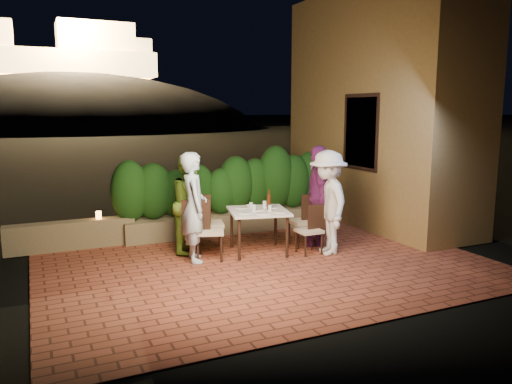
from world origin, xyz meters
TOP-DOWN VIEW (x-y plane):
  - ground at (0.00, 0.00)m, footprint 400.00×400.00m
  - terrace_floor at (0.00, 0.50)m, footprint 7.00×6.00m
  - building_wall at (3.60, 2.00)m, footprint 1.60×5.00m
  - window_pane at (2.82, 1.50)m, footprint 0.08×1.00m
  - window_frame at (2.81, 1.50)m, footprint 0.06×1.15m
  - planter at (0.20, 2.30)m, footprint 4.20×0.55m
  - hedge at (0.20, 2.30)m, footprint 4.00×0.70m
  - parapet at (-2.80, 2.30)m, footprint 2.20×0.30m
  - hill at (2.00, 60.00)m, footprint 52.00×40.00m
  - fortress at (2.00, 60.00)m, footprint 26.00×8.00m
  - dining_table at (0.14, 0.72)m, footprint 1.17×1.17m
  - plate_nw at (-0.18, 0.57)m, footprint 0.21×0.21m
  - plate_sw at (-0.06, 1.00)m, footprint 0.21×0.21m
  - plate_ne at (0.38, 0.42)m, footprint 0.22×0.22m
  - plate_se at (0.45, 0.84)m, footprint 0.24×0.24m
  - plate_centre at (0.15, 0.73)m, footprint 0.24×0.24m
  - plate_front at (0.08, 0.40)m, footprint 0.23×0.23m
  - glass_nw at (0.01, 0.62)m, footprint 0.07×0.07m
  - glass_sw at (0.08, 0.89)m, footprint 0.06×0.06m
  - glass_ne at (0.28, 0.54)m, footprint 0.06×0.06m
  - glass_se at (0.33, 0.86)m, footprint 0.07×0.07m
  - beer_bottle at (0.33, 0.69)m, footprint 0.07×0.07m
  - bowl at (0.12, 1.00)m, footprint 0.18×0.18m
  - chair_left_front at (-0.76, 0.68)m, footprint 0.60×0.60m
  - chair_left_back at (-0.59, 1.17)m, footprint 0.56×0.56m
  - chair_right_front at (0.90, 0.30)m, footprint 0.40×0.40m
  - chair_right_back at (1.05, 0.77)m, footprint 0.45×0.45m
  - diner_blue at (-1.01, 0.72)m, footprint 0.52×0.71m
  - diner_green at (-0.89, 1.27)m, footprint 0.97×1.05m
  - diner_white at (1.20, 0.19)m, footprint 0.89×1.27m
  - diner_purple at (1.36, 0.77)m, footprint 0.84×1.16m
  - parapet_lamp at (-2.31, 2.30)m, footprint 0.10×0.10m

SIDE VIEW (x-z plane):
  - hill at x=2.00m, z-range -15.00..7.00m
  - terrace_floor at x=0.00m, z-range -0.15..0.00m
  - ground at x=0.00m, z-range -0.02..-0.02m
  - planter at x=0.20m, z-range 0.00..0.40m
  - parapet at x=-2.80m, z-range 0.00..0.50m
  - dining_table at x=0.14m, z-range 0.00..0.75m
  - chair_right_front at x=0.90m, z-range 0.00..0.85m
  - chair_right_back at x=1.05m, z-range 0.00..0.95m
  - chair_left_back at x=-0.59m, z-range 0.00..1.00m
  - chair_left_front at x=-0.76m, z-range 0.00..1.01m
  - parapet_lamp at x=-2.31m, z-range 0.50..0.64m
  - plate_nw at x=-0.18m, z-range 0.75..0.76m
  - plate_sw at x=-0.06m, z-range 0.75..0.76m
  - plate_ne at x=0.38m, z-range 0.75..0.76m
  - plate_front at x=0.08m, z-range 0.75..0.76m
  - plate_se at x=0.45m, z-range 0.75..0.76m
  - plate_centre at x=0.15m, z-range 0.75..0.76m
  - bowl at x=0.12m, z-range 0.75..0.79m
  - glass_ne at x=0.28m, z-range 0.75..0.86m
  - glass_sw at x=0.08m, z-range 0.75..0.86m
  - glass_se at x=0.33m, z-range 0.75..0.87m
  - glass_nw at x=0.01m, z-range 0.75..0.87m
  - diner_green at x=-0.89m, z-range 0.00..1.72m
  - diner_white at x=1.20m, z-range 0.00..1.78m
  - diner_blue at x=-1.01m, z-range 0.00..1.79m
  - diner_purple at x=1.36m, z-range 0.00..1.82m
  - beer_bottle at x=0.33m, z-range 0.75..1.10m
  - hedge at x=0.20m, z-range 0.40..1.50m
  - window_pane at x=2.82m, z-range 1.30..2.70m
  - window_frame at x=2.81m, z-range 1.23..2.77m
  - building_wall at x=3.60m, z-range 0.00..5.00m
  - fortress at x=2.00m, z-range 6.50..14.50m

